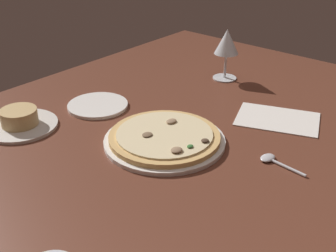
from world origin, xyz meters
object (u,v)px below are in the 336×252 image
Objects in this scene: side_plate at (98,105)px; paper_menu at (277,119)px; ramekin_on_saucer at (20,121)px; wine_glass_far at (227,44)px; pizza_main at (165,138)px; spoon at (273,160)px.

paper_menu is (25.23, -42.02, -0.30)cm from side_plate.
ramekin_on_saucer is 1.16× the size of wine_glass_far.
wine_glass_far reaches higher than pizza_main.
pizza_main is at bearing -96.54° from side_plate.
side_plate is at bearing 96.43° from spoon.
spoon is (26.43, -57.11, -1.28)cm from ramekin_on_saucer.
pizza_main is 32.01cm from paper_menu.
pizza_main is 1.38× the size of paper_menu.
side_plate is 1.49× the size of spoon.
pizza_main is 46.60cm from wine_glass_far.
spoon reaches higher than paper_menu.
pizza_main is 27.39cm from side_plate.
ramekin_on_saucer is at bearing 161.03° from wine_glass_far.
pizza_main is at bearing -62.13° from ramekin_on_saucer.
ramekin_on_saucer is 0.89× the size of paper_menu.
pizza_main is 1.55× the size of ramekin_on_saucer.
ramekin_on_saucer is 1.12× the size of side_plate.
wine_glass_far is (43.80, 12.11, 10.31)cm from pizza_main.
spoon is (-19.47, -9.08, 0.31)cm from paper_menu.
ramekin_on_saucer is at bearing 112.97° from paper_menu.
ramekin_on_saucer is 65.61cm from wine_glass_far.
wine_glass_far is at bearing 45.89° from spoon.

